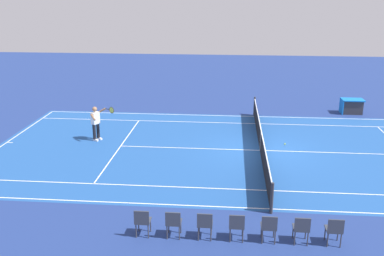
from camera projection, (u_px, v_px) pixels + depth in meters
The scene contains 14 objects.
ground_plane at pixel (260, 150), 19.54m from camera, with size 60.00×60.00×0.00m, color navy.
court_slab at pixel (260, 150), 19.54m from camera, with size 24.20×11.40×0.00m, color #1E4C93.
court_line_markings at pixel (260, 150), 19.54m from camera, with size 23.85×11.05×0.01m.
tennis_net at pixel (261, 140), 19.39m from camera, with size 0.10×11.70×1.08m.
tennis_player_near at pixel (96, 122), 20.61m from camera, with size 1.19×0.75×1.70m.
tennis_ball at pixel (285, 144), 20.25m from camera, with size 0.07×0.07×0.07m, color #CCE01E.
spectator_chair_0 at pixel (334, 229), 12.13m from camera, with size 0.44×0.44×0.88m.
spectator_chair_1 at pixel (301, 228), 12.21m from camera, with size 0.44×0.44×0.88m.
spectator_chair_2 at pixel (269, 226), 12.29m from camera, with size 0.44×0.44×0.88m.
spectator_chair_3 at pixel (237, 225), 12.36m from camera, with size 0.44×0.44×0.88m.
spectator_chair_4 at pixel (205, 223), 12.44m from camera, with size 0.44×0.44×0.88m.
spectator_chair_5 at pixel (173, 222), 12.52m from camera, with size 0.44×0.44×0.88m.
spectator_chair_6 at pixel (142, 220), 12.59m from camera, with size 0.44×0.44×0.88m.
equipment_cart_tarped at pixel (351, 106), 25.27m from camera, with size 1.25×0.84×0.85m.
Camera 1 is at (1.44, 18.51, 6.90)m, focal length 40.63 mm.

